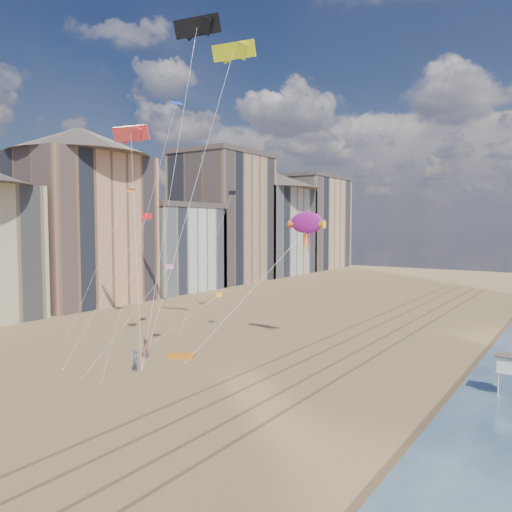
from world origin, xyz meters
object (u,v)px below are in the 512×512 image
Objects in this scene: lifeguard_stand at (508,364)px; kite_flyer_b at (145,348)px; show_kite at (307,223)px; grounded_kite at (181,356)px; kite_flyer_a at (136,361)px.

lifeguard_stand reaches higher than kite_flyer_b.
lifeguard_stand is 0.17× the size of show_kite.
show_kite is 9.37× the size of kite_flyer_b.
grounded_kite is at bearing 92.18° from kite_flyer_b.
lifeguard_stand reaches higher than grounded_kite.
show_kite is at bearing 64.70° from kite_flyer_a.
lifeguard_stand is at bearing 67.22° from kite_flyer_b.
lifeguard_stand reaches higher than kite_flyer_a.
kite_flyer_b is (-2.63, 3.63, -0.01)m from kite_flyer_a.
lifeguard_stand is at bearing 23.77° from kite_flyer_a.
lifeguard_stand is at bearing -16.92° from grounded_kite.
kite_flyer_b reaches higher than grounded_kite.
grounded_kite is (-27.71, -5.59, -2.24)m from lifeguard_stand.
kite_flyer_a is at bearing -1.21° from kite_flyer_b.
grounded_kite is 0.14× the size of show_kite.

